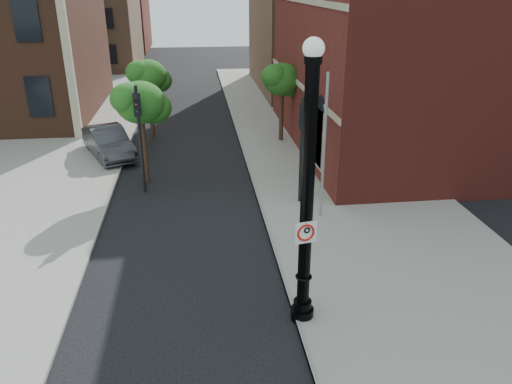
{
  "coord_description": "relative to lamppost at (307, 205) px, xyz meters",
  "views": [
    {
      "loc": [
        -0.36,
        -11.49,
        8.33
      ],
      "look_at": [
        1.32,
        2.0,
        2.58
      ],
      "focal_mm": 35.0,
      "sensor_mm": 36.0,
      "label": 1
    }
  ],
  "objects": [
    {
      "name": "utility_pole",
      "position": [
        1.97,
        5.97,
        -0.6
      ],
      "size": [
        0.11,
        0.11,
        5.5
      ],
      "primitive_type": "cylinder",
      "color": "#999999",
      "rests_on": "ground"
    },
    {
      "name": "no_parking_sign",
      "position": [
        -0.03,
        -0.18,
        -0.66
      ],
      "size": [
        0.57,
        0.15,
        0.58
      ],
      "rotation": [
        0.0,
        0.0,
        0.2
      ],
      "color": "white",
      "rests_on": "ground"
    },
    {
      "name": "bg_building_tan_a",
      "position": [
        -14.22,
        44.75,
        2.65
      ],
      "size": [
        12.0,
        12.0,
        12.0
      ],
      "primitive_type": "cube",
      "color": "#916A4F",
      "rests_on": "ground"
    },
    {
      "name": "street_tree_c",
      "position": [
        2.16,
        15.85,
        0.08
      ],
      "size": [
        2.42,
        2.18,
        4.36
      ],
      "color": "#301D13",
      "rests_on": "ground"
    },
    {
      "name": "street_tree_a",
      "position": [
        -4.84,
        10.66,
        0.19
      ],
      "size": [
        2.5,
        2.26,
        4.5
      ],
      "color": "#301D13",
      "rests_on": "ground"
    },
    {
      "name": "bg_building_red",
      "position": [
        -14.22,
        58.75,
        1.65
      ],
      "size": [
        12.0,
        12.0,
        10.0
      ],
      "primitive_type": "cube",
      "color": "maroon",
      "rests_on": "ground"
    },
    {
      "name": "curb_edge",
      "position": [
        -0.17,
        10.75,
        -3.28
      ],
      "size": [
        0.1,
        60.0,
        0.14
      ],
      "primitive_type": "cube",
      "color": "gray",
      "rests_on": "ground"
    },
    {
      "name": "traffic_signal_right",
      "position": [
        1.45,
        7.37,
        -0.44
      ],
      "size": [
        0.29,
        0.36,
        4.32
      ],
      "rotation": [
        0.0,
        0.0,
        -0.1
      ],
      "color": "black",
      "rests_on": "ground"
    },
    {
      "name": "ground",
      "position": [
        -2.22,
        0.75,
        -3.35
      ],
      "size": [
        120.0,
        120.0,
        0.0
      ],
      "primitive_type": "plane",
      "color": "black",
      "rests_on": "ground"
    },
    {
      "name": "sidewalk_right",
      "position": [
        3.78,
        10.75,
        -3.29
      ],
      "size": [
        8.0,
        60.0,
        0.12
      ],
      "primitive_type": "cube",
      "color": "gray",
      "rests_on": "ground"
    },
    {
      "name": "sidewalk_left",
      "position": [
        -11.22,
        18.75,
        -3.29
      ],
      "size": [
        10.0,
        50.0,
        0.12
      ],
      "primitive_type": "cube",
      "color": "gray",
      "rests_on": "ground"
    },
    {
      "name": "street_tree_b",
      "position": [
        -5.02,
        17.58,
        0.12
      ],
      "size": [
        2.45,
        2.22,
        4.42
      ],
      "color": "#301D13",
      "rests_on": "ground"
    },
    {
      "name": "lamppost",
      "position": [
        0.0,
        0.0,
        0.0
      ],
      "size": [
        0.61,
        0.61,
        7.26
      ],
      "color": "black",
      "rests_on": "ground"
    },
    {
      "name": "traffic_signal_left",
      "position": [
        -4.87,
        9.4,
        -0.28
      ],
      "size": [
        0.33,
        0.39,
        4.56
      ],
      "rotation": [
        0.0,
        0.0,
        0.18
      ],
      "color": "black",
      "rests_on": "ground"
    },
    {
      "name": "parked_car",
      "position": [
        -7.05,
        14.36,
        -2.58
      ],
      "size": [
        3.37,
        4.97,
        1.55
      ],
      "primitive_type": "imported",
      "rotation": [
        0.0,
        0.0,
        0.41
      ],
      "color": "#323238",
      "rests_on": "ground"
    },
    {
      "name": "brick_wall_building",
      "position": [
        13.78,
        14.75,
        2.91
      ],
      "size": [
        22.3,
        16.3,
        12.5
      ],
      "color": "maroon",
      "rests_on": "ground"
    }
  ]
}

